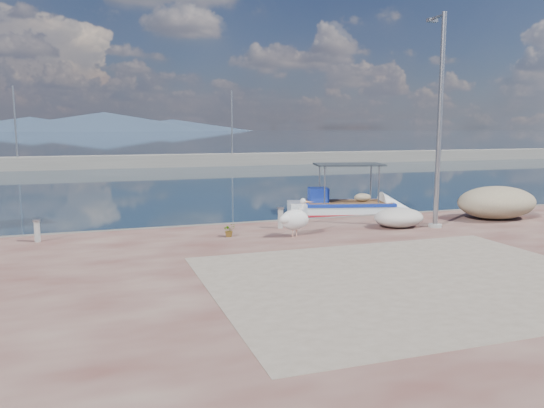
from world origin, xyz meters
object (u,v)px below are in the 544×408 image
Objects in this scene: lamp_post at (439,129)px; bollard_near at (281,217)px; boat_right at (347,209)px; pelican at (295,219)px.

lamp_post is 5.98m from bollard_near.
boat_right reaches higher than bollard_near.
lamp_post is at bearing -16.40° from bollard_near.
lamp_post reaches higher than boat_right.
boat_right is 8.04× the size of bollard_near.
boat_right is 6.91m from bollard_near.
pelican is (-4.94, -6.27, 0.85)m from boat_right.
boat_right is 0.82× the size of lamp_post.
lamp_post is at bearing -74.46° from boat_right.
boat_right is at bearing 36.09° from pelican.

